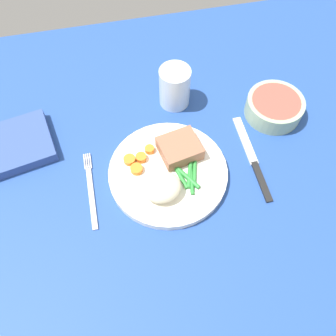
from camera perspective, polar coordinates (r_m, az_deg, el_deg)
dining_table at (r=71.62cm, az=2.46°, el=1.61°), size 120.00×90.00×2.00cm
dinner_plate at (r=67.77cm, az=0.00°, el=-0.76°), size 23.26×23.26×1.60cm
meat_portion at (r=68.07cm, az=1.93°, el=3.29°), size 8.85×8.22×2.94cm
mashed_potatoes at (r=63.31cm, az=-1.05°, el=-3.17°), size 7.33×6.36×3.69cm
carrot_slices at (r=67.87cm, az=-4.95°, el=1.29°), size 6.39×6.07×1.17cm
green_beans at (r=66.30cm, az=3.24°, el=-1.06°), size 6.08×8.54×0.87cm
fork at (r=68.31cm, az=-12.62°, el=-3.54°), size 1.44×16.60×0.40cm
knife at (r=72.10cm, az=13.80°, el=1.40°), size 1.70×20.50×0.64cm
water_glass at (r=76.58cm, az=1.10°, el=12.87°), size 6.69×6.69×9.07cm
salad_bowl at (r=78.73cm, az=17.15°, el=9.69°), size 12.16×12.16×4.18cm
napkin at (r=77.23cm, az=-23.54°, el=3.60°), size 15.71×14.96×2.33cm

